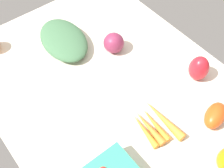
% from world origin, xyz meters
% --- Properties ---
extents(tablecloth, '(1.04, 0.76, 0.02)m').
position_xyz_m(tablecloth, '(0.00, 0.00, 0.01)').
color(tablecloth, beige).
rests_on(tablecloth, ground).
extents(bell_pepper_red, '(0.08, 0.08, 0.10)m').
position_xyz_m(bell_pepper_red, '(0.15, 0.26, 0.07)').
color(bell_pepper_red, red).
rests_on(bell_pepper_red, tablecloth).
extents(red_onion_center, '(0.08, 0.08, 0.08)m').
position_xyz_m(red_onion_center, '(-0.13, 0.11, 0.06)').
color(red_onion_center, '#852A4A').
rests_on(red_onion_center, tablecloth).
extents(roma_tomato, '(0.09, 0.11, 0.06)m').
position_xyz_m(roma_tomato, '(0.30, 0.17, 0.05)').
color(roma_tomato, '#E04E18').
rests_on(roma_tomato, tablecloth).
extents(carrot_bunch, '(0.17, 0.10, 0.03)m').
position_xyz_m(carrot_bunch, '(0.20, 0.01, 0.03)').
color(carrot_bunch, orange).
rests_on(carrot_bunch, tablecloth).
extents(leafy_greens_clump, '(0.26, 0.18, 0.05)m').
position_xyz_m(leafy_greens_clump, '(-0.27, -0.02, 0.05)').
color(leafy_greens_clump, '#426D49').
rests_on(leafy_greens_clump, tablecloth).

